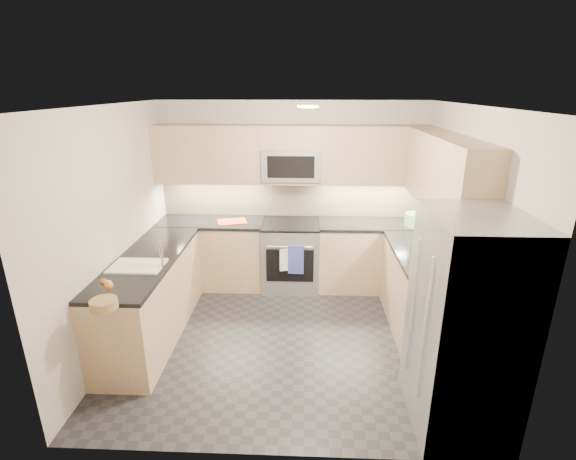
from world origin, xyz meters
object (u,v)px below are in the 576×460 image
(gas_range, at_px, (291,256))
(cutting_board, at_px, (232,222))
(refrigerator, at_px, (465,325))
(utensil_bowl, at_px, (416,220))
(fruit_basket, at_px, (104,304))
(microwave, at_px, (291,164))

(gas_range, bearing_deg, cutting_board, -178.68)
(refrigerator, bearing_deg, gas_range, 120.88)
(refrigerator, bearing_deg, utensil_bowl, 85.45)
(cutting_board, bearing_deg, utensil_bowl, -1.67)
(gas_range, height_order, refrigerator, refrigerator)
(refrigerator, xyz_separation_m, utensil_bowl, (0.19, 2.34, 0.12))
(refrigerator, height_order, utensil_bowl, refrigerator)
(gas_range, relative_size, fruit_basket, 4.12)
(microwave, xyz_separation_m, utensil_bowl, (1.64, -0.21, -0.68))
(utensil_bowl, bearing_deg, gas_range, 176.89)
(refrigerator, relative_size, cutting_board, 4.76)
(microwave, bearing_deg, gas_range, -90.00)
(utensil_bowl, relative_size, fruit_basket, 1.34)
(fruit_basket, bearing_deg, refrigerator, -1.33)
(gas_range, xyz_separation_m, cutting_board, (-0.79, -0.02, 0.49))
(gas_range, height_order, microwave, microwave)
(utensil_bowl, distance_m, cutting_board, 2.43)
(gas_range, bearing_deg, refrigerator, -59.12)
(fruit_basket, bearing_deg, microwave, 59.71)
(microwave, bearing_deg, utensil_bowl, -7.45)
(utensil_bowl, height_order, cutting_board, utensil_bowl)
(gas_range, relative_size, refrigerator, 0.51)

